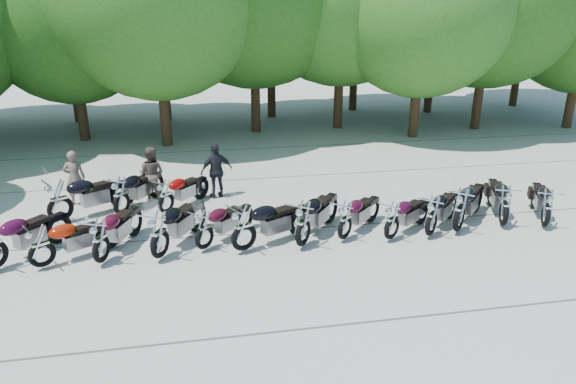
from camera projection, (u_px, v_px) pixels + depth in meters
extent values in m
plane|color=gray|center=(299.00, 255.00, 12.53)|extent=(90.00, 90.00, 0.00)
cylinder|color=#3A2614|center=(81.00, 103.00, 22.61)|extent=(0.44, 0.44, 3.31)
sphere|color=#286319|center=(68.00, 16.00, 21.35)|extent=(7.31, 7.31, 7.31)
cylinder|color=#3A2614|center=(164.00, 100.00, 21.64)|extent=(0.44, 0.44, 3.93)
cylinder|color=#3A2614|center=(255.00, 88.00, 24.00)|extent=(0.44, 0.44, 4.13)
cylinder|color=#3A2614|center=(339.00, 86.00, 24.79)|extent=(0.44, 0.44, 4.09)
cylinder|color=#3A2614|center=(416.00, 97.00, 23.16)|extent=(0.44, 0.44, 3.62)
sphere|color=#357721|center=(424.00, 3.00, 21.78)|extent=(8.00, 8.00, 8.00)
cylinder|color=#3A2614|center=(479.00, 88.00, 24.60)|extent=(0.44, 0.44, 3.98)
cylinder|color=#3A2614|center=(572.00, 93.00, 24.93)|extent=(0.44, 0.44, 3.41)
cylinder|color=#3A2614|center=(75.00, 87.00, 26.22)|extent=(0.44, 0.44, 3.52)
sphere|color=#357721|center=(63.00, 6.00, 24.87)|extent=(7.78, 7.78, 7.78)
cylinder|color=#3A2614|center=(165.00, 88.00, 26.49)|extent=(0.44, 0.44, 3.42)
sphere|color=#286319|center=(159.00, 10.00, 25.18)|extent=(7.56, 7.56, 7.56)
cylinder|color=#3A2614|center=(271.00, 83.00, 27.43)|extent=(0.44, 0.44, 3.56)
sphere|color=#286319|center=(271.00, 5.00, 26.07)|extent=(7.88, 7.88, 7.88)
cylinder|color=#3A2614|center=(354.00, 77.00, 29.14)|extent=(0.44, 0.44, 3.76)
cylinder|color=#3A2614|center=(430.00, 80.00, 28.56)|extent=(0.44, 0.44, 3.63)
sphere|color=#357721|center=(437.00, 3.00, 27.17)|extent=(8.02, 8.02, 8.02)
cylinder|color=#3A2614|center=(518.00, 69.00, 30.28)|extent=(0.44, 0.44, 4.37)
imported|color=brown|center=(75.00, 178.00, 15.44)|extent=(0.65, 0.46, 1.69)
imported|color=#504439|center=(152.00, 174.00, 15.74)|extent=(1.02, 0.91, 1.72)
imported|color=black|center=(217.00, 171.00, 15.99)|extent=(1.11, 0.70, 1.75)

